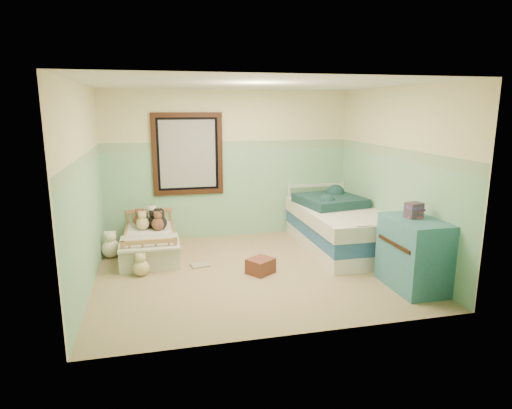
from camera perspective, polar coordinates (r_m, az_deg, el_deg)
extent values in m
cube|color=#92815D|center=(6.15, -0.45, -8.67)|extent=(4.20, 3.60, 0.02)
cube|color=silver|center=(5.74, -0.50, 15.50)|extent=(4.20, 3.60, 0.02)
cube|color=beige|center=(7.56, -3.51, 5.19)|extent=(4.20, 0.04, 2.50)
cube|color=beige|center=(4.11, 5.09, -1.07)|extent=(4.20, 0.04, 2.50)
cube|color=beige|center=(5.73, -21.41, 1.99)|extent=(0.04, 3.60, 2.50)
cube|color=beige|center=(6.60, 17.65, 3.54)|extent=(0.04, 3.60, 2.50)
cube|color=#81C094|center=(7.62, -3.44, 1.45)|extent=(4.20, 0.01, 1.50)
cube|color=#427F46|center=(7.51, -3.52, 7.63)|extent=(4.20, 0.01, 0.15)
cube|color=black|center=(7.41, -8.85, 6.47)|extent=(1.16, 0.06, 1.36)
cube|color=#B2B2AB|center=(7.42, -8.85, 6.48)|extent=(0.92, 0.01, 1.12)
cube|color=#A16D3A|center=(6.97, -13.55, -5.50)|extent=(0.76, 1.53, 0.20)
cube|color=white|center=(6.92, -13.62, -4.25)|extent=(0.70, 1.46, 0.12)
cube|color=#8DA7D1|center=(6.45, -13.66, -4.81)|extent=(0.83, 0.76, 0.03)
sphere|color=brown|center=(7.37, -14.85, -2.00)|extent=(0.20, 0.20, 0.20)
sphere|color=silver|center=(7.36, -13.30, -1.84)|extent=(0.23, 0.23, 0.23)
sphere|color=#E2C887|center=(7.15, -14.49, -2.43)|extent=(0.20, 0.20, 0.20)
sphere|color=black|center=(7.15, -12.64, -2.38)|extent=(0.19, 0.19, 0.19)
sphere|color=#FDEECC|center=(6.97, -18.32, -5.43)|extent=(0.28, 0.28, 0.28)
sphere|color=#E2C887|center=(6.14, -14.68, -7.97)|extent=(0.21, 0.21, 0.21)
cube|color=white|center=(7.14, 10.66, -4.82)|extent=(1.07, 2.15, 0.22)
cube|color=navy|center=(7.08, 10.73, -3.12)|extent=(1.07, 2.15, 0.22)
cube|color=silver|center=(7.03, 10.81, -1.39)|extent=(1.12, 2.19, 0.22)
cube|color=black|center=(7.23, 9.55, 0.53)|extent=(1.06, 1.10, 0.14)
cube|color=#356C7B|center=(5.80, 19.77, -6.03)|extent=(0.55, 0.88, 0.88)
cube|color=brown|center=(5.71, 19.80, -0.71)|extent=(0.21, 0.18, 0.19)
cube|color=#A33E1F|center=(6.03, 0.60, -7.97)|extent=(0.43, 0.42, 0.20)
cube|color=gold|center=(6.37, -7.27, -7.80)|extent=(0.28, 0.23, 0.02)
sphere|color=black|center=(7.31, -12.52, -1.99)|extent=(0.20, 0.20, 0.20)
sphere|color=brown|center=(7.07, -12.55, -2.45)|extent=(0.21, 0.21, 0.21)
sphere|color=#E2C887|center=(7.21, -14.51, -2.32)|extent=(0.20, 0.20, 0.20)
sphere|color=black|center=(7.23, -13.12, -2.21)|extent=(0.20, 0.20, 0.20)
sphere|color=black|center=(7.10, -12.35, -2.35)|extent=(0.22, 0.22, 0.22)
sphere|color=black|center=(7.29, -14.26, -2.27)|extent=(0.16, 0.16, 0.16)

